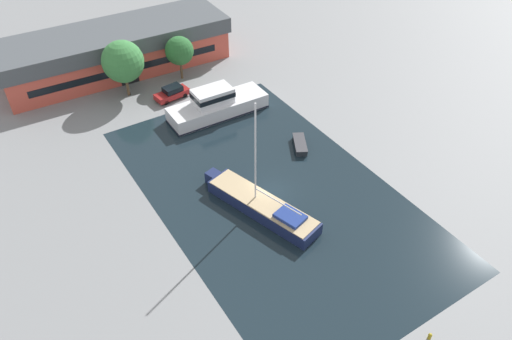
{
  "coord_description": "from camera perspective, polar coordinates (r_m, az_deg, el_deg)",
  "views": [
    {
      "loc": [
        -20.96,
        -30.17,
        33.59
      ],
      "look_at": [
        0.0,
        2.8,
        1.0
      ],
      "focal_mm": 35.0,
      "sensor_mm": 36.0,
      "label": 1
    }
  ],
  "objects": [
    {
      "name": "small_dinghy",
      "position": [
        55.56,
        5.04,
        2.92
      ],
      "size": [
        2.85,
        3.77,
        0.7
      ],
      "rotation": [
        0.0,
        0.0,
        5.78
      ],
      "color": "#23282D",
      "rests_on": "water_canal"
    },
    {
      "name": "quay_tree_near_building",
      "position": [
        67.32,
        -8.75,
        13.32
      ],
      "size": [
        3.74,
        3.74,
        5.9
      ],
      "color": "brown",
      "rests_on": "ground"
    },
    {
      "name": "warehouse_building",
      "position": [
        71.88,
        -15.74,
        13.11
      ],
      "size": [
        30.84,
        10.45,
        5.82
      ],
      "rotation": [
        0.0,
        0.0,
        -0.03
      ],
      "color": "#C64C3D",
      "rests_on": "ground"
    },
    {
      "name": "motor_cruiser",
      "position": [
        60.43,
        -4.52,
        7.42
      ],
      "size": [
        12.25,
        4.08,
        3.61
      ],
      "rotation": [
        0.0,
        0.0,
        1.56
      ],
      "color": "silver",
      "rests_on": "water_canal"
    },
    {
      "name": "quay_tree_by_water",
      "position": [
        64.51,
        -14.98,
        11.88
      ],
      "size": [
        5.2,
        5.2,
        7.33
      ],
      "color": "brown",
      "rests_on": "ground"
    },
    {
      "name": "water_canal",
      "position": [
        49.77,
        1.73,
        -2.63
      ],
      "size": [
        21.61,
        37.36,
        0.01
      ],
      "primitive_type": "cube",
      "color": "black",
      "rests_on": "ground"
    },
    {
      "name": "ground_plane",
      "position": [
        49.77,
        1.73,
        -2.63
      ],
      "size": [
        440.0,
        440.0,
        0.0
      ],
      "primitive_type": "plane",
      "color": "gray"
    },
    {
      "name": "sailboat_moored",
      "position": [
        47.41,
        0.61,
        -4.04
      ],
      "size": [
        6.08,
        13.14,
        11.78
      ],
      "rotation": [
        0.0,
        0.0,
        0.29
      ],
      "color": "#19234C",
      "rests_on": "water_canal"
    },
    {
      "name": "parked_car",
      "position": [
        64.49,
        -9.56,
        8.71
      ],
      "size": [
        4.57,
        2.34,
        1.64
      ],
      "rotation": [
        0.0,
        0.0,
        1.7
      ],
      "color": "maroon",
      "rests_on": "ground"
    },
    {
      "name": "mooring_bollard",
      "position": [
        41.22,
        19.25,
        -17.48
      ],
      "size": [
        0.29,
        0.29,
        0.58
      ],
      "color": "olive",
      "rests_on": "ground"
    }
  ]
}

